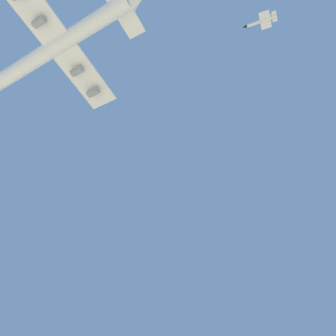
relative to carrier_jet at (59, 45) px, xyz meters
name	(u,v)px	position (x,y,z in m)	size (l,w,h in m)	color
carrier_jet	(59,45)	(0.00, 0.00, 0.00)	(71.83, 58.71, 18.94)	white
chase_jet_left_wing	(262,21)	(-45.74, -68.73, 23.69)	(14.10, 11.18, 4.00)	silver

